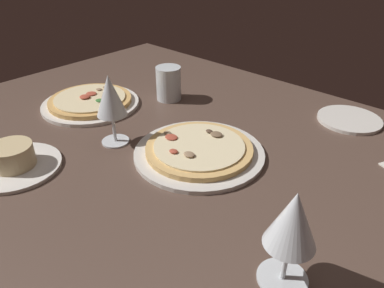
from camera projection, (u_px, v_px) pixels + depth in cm
name	position (u px, v px, depth cm)	size (l,w,h in cm)	color
dining_table	(185.00, 164.00, 83.53)	(150.00, 110.00, 4.00)	brown
pizza_main	(199.00, 150.00, 82.42)	(29.27, 29.27, 3.29)	silver
pizza_side	(91.00, 102.00, 104.92)	(27.24, 27.24, 3.35)	silver
ramekin_on_saucer	(14.00, 160.00, 77.42)	(18.94, 18.94, 5.59)	silver
wine_glass_far	(293.00, 223.00, 48.25)	(7.49, 7.49, 16.00)	silver
wine_glass_near	(110.00, 98.00, 82.09)	(6.91, 6.91, 16.73)	silver
water_glass	(169.00, 85.00, 107.43)	(7.29, 7.29, 9.73)	silver
side_plate	(349.00, 119.00, 97.04)	(16.34, 16.34, 0.90)	silver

